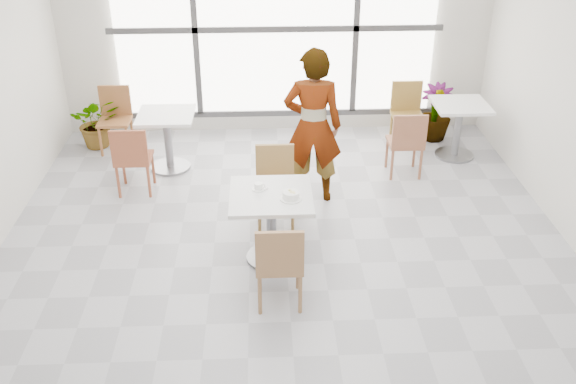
{
  "coord_description": "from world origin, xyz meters",
  "views": [
    {
      "loc": [
        -0.22,
        -5.28,
        3.73
      ],
      "look_at": [
        0.0,
        -0.3,
        1.0
      ],
      "focal_mm": 39.84,
      "sensor_mm": 36.0,
      "label": 1
    }
  ],
  "objects_px": {
    "person": "(313,127)",
    "bg_table_right": "(458,122)",
    "chair_near": "(279,261)",
    "chair_far": "(275,179)",
    "main_table": "(271,214)",
    "bg_chair_right_near": "(407,140)",
    "bg_chair_right_far": "(407,109)",
    "oatmeal_bowl": "(291,195)",
    "plant_right": "(435,112)",
    "bg_chair_left_near": "(132,156)",
    "bg_table_left": "(167,133)",
    "plant_left": "(97,122)",
    "coffee_cup": "(259,187)",
    "bg_chair_left_far": "(115,114)"
  },
  "relations": [
    {
      "from": "chair_far",
      "to": "bg_chair_right_near",
      "type": "height_order",
      "value": "same"
    },
    {
      "from": "bg_chair_left_far",
      "to": "plant_left",
      "type": "height_order",
      "value": "bg_chair_left_far"
    },
    {
      "from": "person",
      "to": "main_table",
      "type": "bearing_deg",
      "value": 72.38
    },
    {
      "from": "bg_chair_right_near",
      "to": "bg_chair_right_far",
      "type": "bearing_deg",
      "value": -102.0
    },
    {
      "from": "person",
      "to": "bg_chair_left_near",
      "type": "bearing_deg",
      "value": -0.93
    },
    {
      "from": "plant_right",
      "to": "chair_far",
      "type": "bearing_deg",
      "value": -137.31
    },
    {
      "from": "bg_table_right",
      "to": "bg_chair_right_far",
      "type": "relative_size",
      "value": 0.86
    },
    {
      "from": "bg_table_right",
      "to": "bg_chair_left_far",
      "type": "bearing_deg",
      "value": 174.26
    },
    {
      "from": "person",
      "to": "bg_table_right",
      "type": "relative_size",
      "value": 2.43
    },
    {
      "from": "coffee_cup",
      "to": "plant_right",
      "type": "height_order",
      "value": "coffee_cup"
    },
    {
      "from": "bg_chair_left_near",
      "to": "main_table",
      "type": "bearing_deg",
      "value": 137.95
    },
    {
      "from": "oatmeal_bowl",
      "to": "plant_left",
      "type": "xyz_separation_m",
      "value": [
        -2.53,
        2.98,
        -0.43
      ]
    },
    {
      "from": "main_table",
      "to": "bg_chair_left_near",
      "type": "height_order",
      "value": "bg_chair_left_near"
    },
    {
      "from": "bg_table_right",
      "to": "plant_right",
      "type": "height_order",
      "value": "plant_right"
    },
    {
      "from": "bg_table_left",
      "to": "bg_table_right",
      "type": "xyz_separation_m",
      "value": [
        3.8,
        0.19,
        0.0
      ]
    },
    {
      "from": "plant_right",
      "to": "bg_table_left",
      "type": "bearing_deg",
      "value": -167.96
    },
    {
      "from": "plant_left",
      "to": "bg_chair_left_far",
      "type": "bearing_deg",
      "value": -15.85
    },
    {
      "from": "bg_table_right",
      "to": "chair_near",
      "type": "bearing_deg",
      "value": -128.56
    },
    {
      "from": "person",
      "to": "coffee_cup",
      "type": "bearing_deg",
      "value": 66.09
    },
    {
      "from": "bg_table_right",
      "to": "plant_right",
      "type": "xyz_separation_m",
      "value": [
        -0.16,
        0.58,
        -0.09
      ]
    },
    {
      "from": "main_table",
      "to": "person",
      "type": "height_order",
      "value": "person"
    },
    {
      "from": "chair_near",
      "to": "bg_table_left",
      "type": "height_order",
      "value": "chair_near"
    },
    {
      "from": "bg_chair_left_far",
      "to": "bg_chair_right_near",
      "type": "relative_size",
      "value": 1.0
    },
    {
      "from": "person",
      "to": "bg_chair_right_near",
      "type": "bearing_deg",
      "value": -153.77
    },
    {
      "from": "oatmeal_bowl",
      "to": "plant_right",
      "type": "xyz_separation_m",
      "value": [
        2.18,
        3.02,
        -0.39
      ]
    },
    {
      "from": "chair_near",
      "to": "bg_chair_right_far",
      "type": "height_order",
      "value": "same"
    },
    {
      "from": "person",
      "to": "plant_left",
      "type": "bearing_deg",
      "value": -25.35
    },
    {
      "from": "coffee_cup",
      "to": "chair_near",
      "type": "bearing_deg",
      "value": -78.78
    },
    {
      "from": "oatmeal_bowl",
      "to": "plant_right",
      "type": "relative_size",
      "value": 0.26
    },
    {
      "from": "bg_chair_left_near",
      "to": "oatmeal_bowl",
      "type": "bearing_deg",
      "value": 139.01
    },
    {
      "from": "bg_table_left",
      "to": "bg_table_right",
      "type": "bearing_deg",
      "value": 2.93
    },
    {
      "from": "bg_table_right",
      "to": "bg_chair_right_near",
      "type": "bearing_deg",
      "value": -145.05
    },
    {
      "from": "oatmeal_bowl",
      "to": "bg_chair_left_near",
      "type": "height_order",
      "value": "bg_chair_left_near"
    },
    {
      "from": "person",
      "to": "bg_table_right",
      "type": "xyz_separation_m",
      "value": [
        2.02,
        1.06,
        -0.43
      ]
    },
    {
      "from": "bg_chair_left_far",
      "to": "plant_right",
      "type": "distance_m",
      "value": 4.43
    },
    {
      "from": "chair_near",
      "to": "bg_table_left",
      "type": "relative_size",
      "value": 1.16
    },
    {
      "from": "bg_table_right",
      "to": "plant_left",
      "type": "height_order",
      "value": "bg_table_right"
    },
    {
      "from": "chair_near",
      "to": "bg_chair_right_near",
      "type": "xyz_separation_m",
      "value": [
        1.66,
        2.53,
        0.0
      ]
    },
    {
      "from": "bg_chair_left_far",
      "to": "plant_left",
      "type": "bearing_deg",
      "value": 164.15
    },
    {
      "from": "bg_chair_right_far",
      "to": "plant_left",
      "type": "bearing_deg",
      "value": 178.9
    },
    {
      "from": "main_table",
      "to": "bg_table_right",
      "type": "bearing_deg",
      "value": 42.65
    },
    {
      "from": "bg_chair_left_near",
      "to": "bg_chair_right_far",
      "type": "bearing_deg",
      "value": -159.31
    },
    {
      "from": "bg_table_left",
      "to": "bg_chair_right_far",
      "type": "bearing_deg",
      "value": 11.51
    },
    {
      "from": "chair_near",
      "to": "chair_far",
      "type": "relative_size",
      "value": 1.0
    },
    {
      "from": "chair_far",
      "to": "bg_chair_right_far",
      "type": "xyz_separation_m",
      "value": [
        1.87,
        2.01,
        0.0
      ]
    },
    {
      "from": "oatmeal_bowl",
      "to": "plant_right",
      "type": "distance_m",
      "value": 3.75
    },
    {
      "from": "person",
      "to": "bg_chair_left_far",
      "type": "bearing_deg",
      "value": -26.67
    },
    {
      "from": "main_table",
      "to": "bg_table_right",
      "type": "distance_m",
      "value": 3.43
    },
    {
      "from": "main_table",
      "to": "bg_chair_right_near",
      "type": "relative_size",
      "value": 0.92
    },
    {
      "from": "person",
      "to": "plant_right",
      "type": "bearing_deg",
      "value": -134.62
    }
  ]
}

